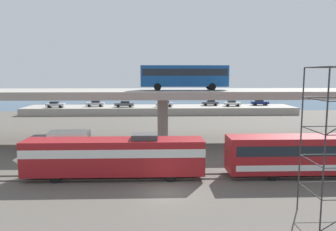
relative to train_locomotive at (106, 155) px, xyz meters
name	(u,v)px	position (x,y,z in m)	size (l,w,h in m)	color
ground_plane	(167,192)	(5.63, -4.00, -2.19)	(260.00, 260.00, 0.00)	#565149
rail_strip_near	(166,179)	(5.63, -0.73, -2.13)	(110.00, 0.12, 0.12)	#59544C
rail_strip_far	(166,174)	(5.63, 0.73, -2.13)	(110.00, 0.12, 0.12)	#59544C
train_locomotive	(106,155)	(0.00, 0.00, 0.00)	(17.78, 3.04, 4.18)	maroon
highway_overpass	(163,95)	(5.63, 16.00, 4.63)	(96.00, 11.01, 7.48)	#9E998E
transit_bus_on_overpass	(184,75)	(8.60, 15.45, 7.35)	(12.00, 2.68, 3.40)	#14478C
service_truck_west	(62,143)	(-6.42, 8.24, -0.55)	(6.80, 2.46, 3.04)	#515459
pier_parking_lot	(160,110)	(5.63, 51.00, -1.34)	(66.32, 10.27, 1.70)	#9E998E
parked_car_0	(232,103)	(23.62, 50.50, 0.28)	(4.01, 1.97, 1.50)	silver
parked_car_1	(95,103)	(-10.48, 50.84, 0.28)	(4.46, 1.83, 1.50)	#B7B7BC
parked_car_2	(164,104)	(6.63, 49.39, 0.28)	(4.18, 1.91, 1.50)	#B7B7BC
parked_car_3	(210,103)	(18.43, 52.49, 0.28)	(4.07, 2.00, 1.50)	#515459
parked_car_4	(55,104)	(-19.65, 48.69, 0.28)	(4.32, 1.82, 1.50)	#B7B7BC
parked_car_5	(260,102)	(31.28, 52.69, 0.28)	(4.32, 1.85, 1.50)	navy
parked_car_6	(125,104)	(-3.11, 49.32, 0.28)	(4.66, 1.96, 1.50)	#515459
harbor_water	(160,104)	(5.63, 74.00, -2.19)	(140.00, 36.00, 0.01)	#2D5170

